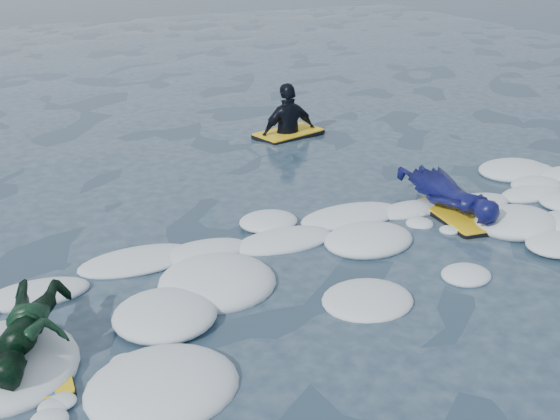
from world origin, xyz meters
The scene contains 5 objects.
ground centered at (0.00, 0.00, 0.00)m, with size 120.00×120.00×0.00m, color #1B2A41.
foam_band centered at (0.00, 1.03, 0.00)m, with size 12.00×3.10×0.30m, color silver, non-canonical shape.
prone_woman_unit centered at (2.75, 1.34, 0.24)m, with size 0.79×1.83×0.47m.
prone_child_unit centered at (-2.51, 0.25, 0.27)m, with size 1.12×1.49×0.53m.
waiting_rider_unit centered at (2.38, 5.28, 0.04)m, with size 1.32×0.95×1.78m.
Camera 1 is at (-2.81, -5.20, 3.55)m, focal length 45.00 mm.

